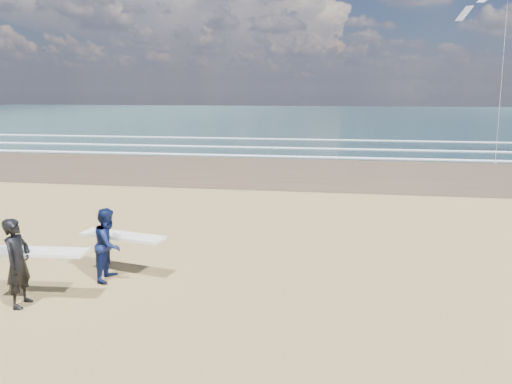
# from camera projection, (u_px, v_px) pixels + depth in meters

# --- Properties ---
(ocean) EXTENTS (220.00, 100.00, 0.02)m
(ocean) POSITION_uv_depth(u_px,v_px,m) (411.00, 117.00, 76.28)
(ocean) COLOR #182F36
(ocean) RESTS_ON ground
(surfer_near) EXTENTS (2.23, 1.06, 1.93)m
(surfer_near) POSITION_uv_depth(u_px,v_px,m) (20.00, 261.00, 9.61)
(surfer_near) COLOR black
(surfer_near) RESTS_ON ground
(surfer_far) EXTENTS (2.26, 1.25, 1.78)m
(surfer_far) POSITION_uv_depth(u_px,v_px,m) (110.00, 243.00, 11.01)
(surfer_far) COLOR #0B1540
(surfer_far) RESTS_ON ground
(kite_1) EXTENTS (5.70, 4.73, 11.77)m
(kite_1) POSITION_uv_depth(u_px,v_px,m) (503.00, 59.00, 29.28)
(kite_1) COLOR slate
(kite_1) RESTS_ON ground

